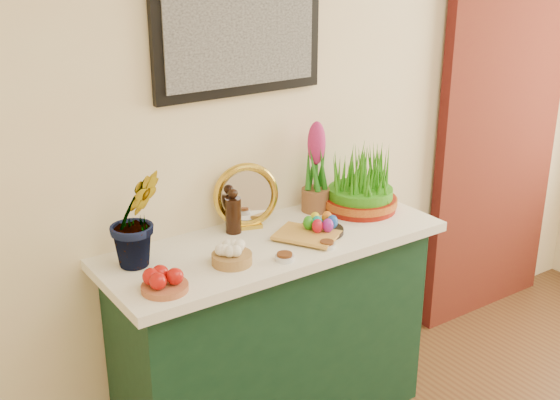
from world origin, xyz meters
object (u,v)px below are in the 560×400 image
at_px(hyacinth_green, 135,203).
at_px(mirror, 246,197).
at_px(sideboard, 273,339).
at_px(wheatgrass_sabzeh, 361,184).
at_px(book, 298,243).

height_order(hyacinth_green, mirror, hyacinth_green).
bearing_deg(hyacinth_green, sideboard, -8.47).
height_order(sideboard, wheatgrass_sabzeh, wheatgrass_sabzeh).
xyz_separation_m(book, wheatgrass_sabzeh, (0.46, 0.17, 0.10)).
bearing_deg(wheatgrass_sabzeh, hyacinth_green, 177.99).
distance_m(book, wheatgrass_sabzeh, 0.50).
height_order(hyacinth_green, wheatgrass_sabzeh, hyacinth_green).
xyz_separation_m(sideboard, wheatgrass_sabzeh, (0.49, 0.05, 0.58)).
bearing_deg(hyacinth_green, mirror, 9.43).
bearing_deg(hyacinth_green, wheatgrass_sabzeh, -1.43).
xyz_separation_m(sideboard, book, (0.03, -0.12, 0.48)).
relative_size(hyacinth_green, mirror, 1.72).
relative_size(sideboard, book, 5.50).
xyz_separation_m(hyacinth_green, book, (0.57, -0.21, -0.22)).
relative_size(hyacinth_green, wheatgrass_sabzeh, 1.47).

